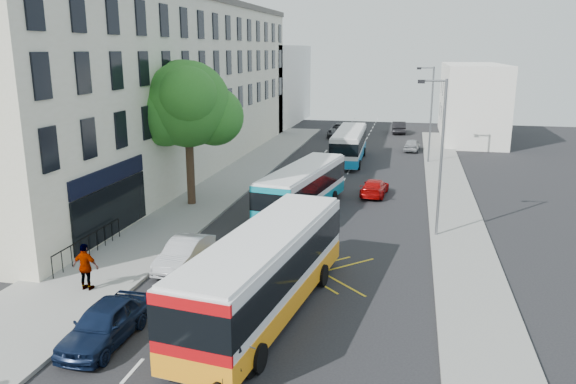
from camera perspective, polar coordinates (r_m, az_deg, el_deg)
The scene contains 21 objects.
ground at distance 19.97m, azimuth -2.93°, elevation -14.29°, with size 120.00×120.00×0.00m, color black.
pavement_left at distance 35.80m, azimuth -9.73°, elevation -1.25°, with size 5.00×70.00×0.15m, color gray.
pavement_right at distance 33.37m, azimuth 16.69°, elevation -2.81°, with size 3.00×70.00×0.15m, color gray.
terrace_main at distance 45.50m, azimuth -12.09°, elevation 10.48°, with size 8.30×45.00×13.50m.
terrace_far at distance 74.42m, azimuth -2.19°, elevation 10.80°, with size 8.00×20.00×10.00m, color silver.
building_right at distance 65.42m, azimuth 18.12°, elevation 8.75°, with size 6.00×18.00×8.00m, color silver.
street_tree at distance 34.65m, azimuth -10.21°, elevation 8.69°, with size 6.30×5.70×8.80m.
lamp_near at distance 29.33m, azimuth 15.16°, elevation 4.13°, with size 1.45×0.15×8.00m.
lamp_far at distance 49.15m, azimuth 14.24°, elevation 8.12°, with size 1.45×0.15×8.00m.
railings at distance 27.90m, azimuth -19.58°, elevation -5.00°, with size 0.08×5.60×1.14m, color black, non-canonical shape.
bus_near at distance 20.77m, azimuth -2.29°, elevation -8.01°, with size 4.05×11.50×3.16m.
bus_mid at distance 33.43m, azimuth 1.49°, elevation 0.33°, with size 3.85×10.21×2.80m.
bus_far at distance 49.23m, azimuth 6.23°, elevation 4.79°, with size 2.66×10.05×2.81m.
motorbike at distance 16.66m, azimuth -5.61°, elevation -16.72°, with size 0.97×2.28×2.10m.
parked_car_blue at distance 20.12m, azimuth -18.15°, elevation -12.58°, with size 1.64×4.07×1.39m, color #0C1732.
parked_car_silver at distance 25.74m, azimuth -10.44°, elevation -6.15°, with size 1.39×4.00×1.32m, color #A8AAAF.
red_hatchback at distance 38.04m, azimuth 8.78°, elevation 0.46°, with size 1.56×3.83×1.11m, color #B40807.
distant_car_grey at distance 63.37m, azimuth 5.37°, elevation 6.26°, with size 2.46×5.34×1.48m, color #3E4046.
distant_car_silver at distance 55.57m, azimuth 12.48°, elevation 4.70°, with size 1.39×3.45×1.18m, color #94979B.
distant_car_dark at distance 67.16m, azimuth 11.19°, elevation 6.47°, with size 1.47×4.22×1.39m, color black.
pedestrian_far at distance 23.99m, azimuth -19.85°, elevation -7.17°, with size 1.13×0.47×1.93m, color gray.
Camera 1 is at (4.74, -16.88, 9.55)m, focal length 35.00 mm.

